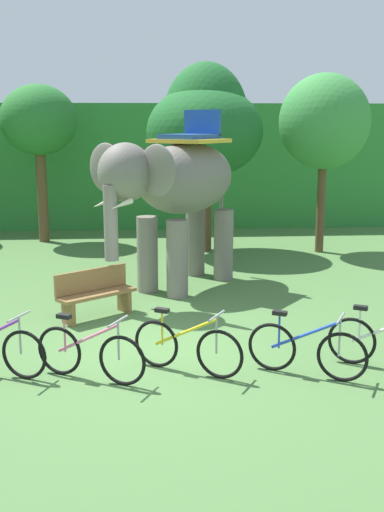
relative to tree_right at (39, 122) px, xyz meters
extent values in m
plane|color=#4C753D|center=(3.13, -9.56, -3.53)|extent=(80.00, 80.00, 0.00)
cube|color=#338438|center=(3.13, 4.89, -1.47)|extent=(36.00, 6.00, 4.13)
cylinder|color=brown|center=(0.00, 0.00, -2.20)|extent=(0.30, 0.30, 2.67)
ellipsoid|color=#28702D|center=(0.00, 0.00, 0.05)|extent=(2.22, 2.22, 2.03)
cylinder|color=brown|center=(4.67, -1.85, -2.45)|extent=(0.23, 0.23, 2.17)
ellipsoid|color=#1E6028|center=(4.67, -1.85, -0.26)|extent=(3.12, 3.12, 2.44)
cylinder|color=brown|center=(4.72, -1.64, -2.38)|extent=(0.35, 0.35, 2.29)
ellipsoid|color=#1E6028|center=(4.72, -1.64, 0.09)|extent=(2.30, 2.30, 2.96)
cylinder|color=brown|center=(7.84, -2.14, -2.33)|extent=(0.23, 0.23, 2.41)
ellipsoid|color=#3D8E42|center=(7.84, -2.14, 0.01)|extent=(2.41, 2.41, 2.52)
ellipsoid|color=slate|center=(3.96, -5.51, -1.18)|extent=(2.90, 3.14, 1.50)
cylinder|color=slate|center=(3.70, -6.45, -2.73)|extent=(0.44, 0.44, 1.60)
cylinder|color=slate|center=(3.10, -5.98, -2.73)|extent=(0.44, 0.44, 1.60)
cylinder|color=slate|center=(4.82, -5.04, -2.73)|extent=(0.44, 0.44, 1.60)
cylinder|color=slate|center=(4.21, -4.57, -2.73)|extent=(0.44, 0.44, 1.60)
ellipsoid|color=slate|center=(2.71, -7.08, -0.93)|extent=(1.47, 1.48, 1.10)
ellipsoid|color=slate|center=(3.29, -7.34, -0.88)|extent=(0.76, 0.65, 0.96)
ellipsoid|color=slate|center=(2.32, -6.57, -0.88)|extent=(0.76, 0.65, 0.96)
cylinder|color=slate|center=(2.43, -7.43, -1.83)|extent=(0.26, 0.26, 1.40)
cone|color=beige|center=(2.64, -7.53, -1.48)|extent=(0.44, 0.52, 0.21)
cone|color=beige|center=(2.29, -7.25, -1.48)|extent=(0.44, 0.52, 0.21)
cube|color=gold|center=(4.02, -5.43, -0.40)|extent=(1.85, 1.84, 0.08)
cube|color=#1E4799|center=(4.02, -5.43, -0.31)|extent=(1.39, 1.42, 0.10)
cube|color=#1E4799|center=(4.33, -5.04, -0.03)|extent=(0.77, 0.64, 0.56)
cylinder|color=slate|center=(4.84, -4.40, -1.63)|extent=(0.08, 0.08, 0.90)
torus|color=black|center=(1.37, -10.53, -3.18)|extent=(0.67, 0.32, 0.71)
cylinder|color=#9E9EA3|center=(1.32, -10.51, -2.90)|extent=(0.03, 0.03, 0.55)
cylinder|color=#9E9EA3|center=(1.32, -10.51, -2.63)|extent=(0.23, 0.49, 0.03)
torus|color=black|center=(1.84, -10.41, -3.18)|extent=(0.66, 0.36, 0.71)
torus|color=black|center=(2.73, -10.85, -3.18)|extent=(0.66, 0.36, 0.71)
cylinder|color=pink|center=(2.26, -10.62, -2.93)|extent=(0.89, 0.47, 0.54)
cylinder|color=pink|center=(1.93, -10.45, -2.92)|extent=(0.03, 0.03, 0.52)
cube|color=black|center=(1.93, -10.45, -2.66)|extent=(0.22, 0.18, 0.06)
cylinder|color=#9E9EA3|center=(2.69, -10.83, -2.90)|extent=(0.03, 0.03, 0.55)
cylinder|color=#9E9EA3|center=(2.69, -10.83, -2.63)|extent=(0.26, 0.48, 0.03)
torus|color=black|center=(3.21, -10.22, -3.18)|extent=(0.64, 0.39, 0.71)
torus|color=black|center=(4.08, -10.71, -3.18)|extent=(0.64, 0.39, 0.71)
cylinder|color=yellow|center=(3.62, -10.45, -2.93)|extent=(0.87, 0.51, 0.54)
cylinder|color=yellow|center=(3.29, -10.27, -2.92)|extent=(0.03, 0.03, 0.52)
cube|color=black|center=(3.29, -10.27, -2.66)|extent=(0.22, 0.19, 0.06)
cylinder|color=#9E9EA3|center=(4.03, -10.69, -2.90)|extent=(0.03, 0.03, 0.55)
cylinder|color=#9E9EA3|center=(4.03, -10.69, -2.63)|extent=(0.28, 0.47, 0.03)
torus|color=black|center=(4.86, -10.47, -3.18)|extent=(0.65, 0.37, 0.71)
torus|color=black|center=(5.75, -10.94, -3.18)|extent=(0.65, 0.37, 0.71)
cylinder|color=blue|center=(5.28, -10.69, -2.93)|extent=(0.88, 0.49, 0.54)
cylinder|color=blue|center=(4.95, -10.52, -2.92)|extent=(0.03, 0.03, 0.52)
cube|color=black|center=(4.95, -10.52, -2.66)|extent=(0.22, 0.18, 0.06)
cylinder|color=#9E9EA3|center=(5.70, -10.91, -2.90)|extent=(0.03, 0.03, 0.55)
cylinder|color=#9E9EA3|center=(5.70, -10.91, -2.63)|extent=(0.27, 0.48, 0.03)
torus|color=black|center=(6.09, -10.30, -3.18)|extent=(0.65, 0.37, 0.71)
cylinder|color=silver|center=(6.18, -10.35, -2.92)|extent=(0.03, 0.03, 0.52)
cube|color=black|center=(6.18, -10.35, -2.66)|extent=(0.22, 0.18, 0.06)
cube|color=brown|center=(2.17, -7.79, -3.08)|extent=(1.44, 1.22, 0.06)
cube|color=brown|center=(2.06, -7.65, -2.84)|extent=(1.23, 0.95, 0.40)
cube|color=brown|center=(2.65, -7.43, -3.31)|extent=(0.28, 0.34, 0.45)
cube|color=brown|center=(1.69, -8.15, -3.31)|extent=(0.28, 0.34, 0.45)
camera|label=1|loc=(3.10, -18.91, -0.03)|focal=44.10mm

